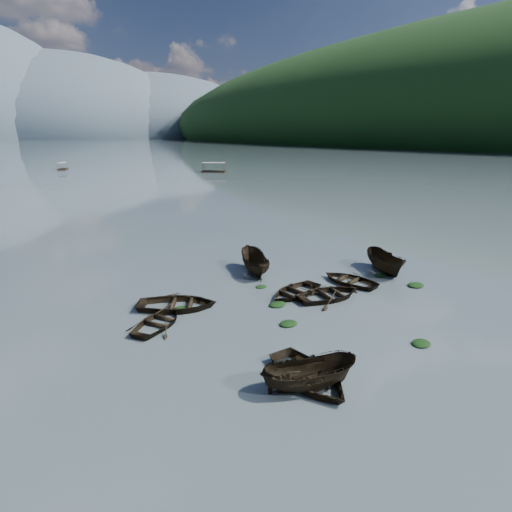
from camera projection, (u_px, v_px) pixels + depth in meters
ground_plane at (389, 351)px, 20.28m from camera, size 2400.00×2400.00×0.00m
right_hill_far at (491, 143)px, 442.27m from camera, size 520.00×1200.00×190.00m
haze_mtn_c at (64, 138)px, 804.51m from camera, size 520.00×520.00×260.00m
haze_mtn_d at (150, 137)px, 901.87m from camera, size 520.00×520.00×220.00m
rowboat_0 at (308, 381)px, 17.83m from camera, size 3.48×4.72×0.95m
rowboat_1 at (159, 325)px, 22.99m from camera, size 4.77×4.45×0.80m
rowboat_2 at (309, 388)px, 17.33m from camera, size 4.51×3.03×1.63m
rowboat_3 at (349, 283)px, 29.46m from camera, size 3.81×4.75×0.88m
rowboat_4 at (329, 298)px, 26.74m from camera, size 5.03×3.97×0.94m
rowboat_5 at (385, 272)px, 31.81m from camera, size 3.64×5.20×1.88m
rowboat_6 at (177, 308)px, 25.18m from camera, size 6.10×5.67×1.03m
rowboat_7 at (295, 295)px, 27.31m from camera, size 4.79×3.81×0.89m
rowboat_8 at (254, 273)px, 31.62m from camera, size 3.45×5.19×1.88m
weed_clump_0 at (288, 325)px, 23.08m from camera, size 1.10×0.90×0.24m
weed_clump_1 at (277, 305)px, 25.64m from camera, size 1.15×0.92×0.25m
weed_clump_2 at (421, 344)px, 20.92m from camera, size 1.09×0.87×0.24m
weed_clump_3 at (330, 289)px, 28.32m from camera, size 0.85×0.72×0.19m
weed_clump_4 at (416, 286)px, 28.87m from camera, size 1.28×1.02×0.26m
weed_clump_5 at (181, 310)px, 24.97m from camera, size 1.06×0.86×0.22m
weed_clump_6 at (261, 287)px, 28.65m from camera, size 0.83×0.70×0.17m
weed_clump_7 at (380, 276)px, 30.88m from camera, size 1.04×0.83×0.23m
pontoon_centre at (63, 170)px, 119.64m from camera, size 3.83×5.57×1.97m
pontoon_right at (214, 172)px, 111.93m from camera, size 6.76×6.43×2.53m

